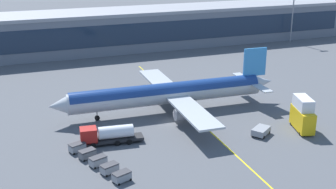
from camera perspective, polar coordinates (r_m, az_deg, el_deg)
name	(u,v)px	position (r m, az deg, el deg)	size (l,w,h in m)	color
ground_plane	(172,122)	(85.01, 0.48, -3.67)	(700.00, 700.00, 0.00)	#515459
apron_lead_in_line	(192,115)	(88.65, 3.21, -2.72)	(0.30, 80.00, 0.01)	yellow
terminal_building	(84,32)	(143.13, -10.88, 8.02)	(193.11, 18.63, 12.73)	slate
main_airliner	(169,93)	(89.06, 0.10, 0.18)	(48.13, 38.25, 12.01)	#B2B7BC
fuel_tanker	(108,135)	(76.24, -7.90, -5.20)	(11.01, 3.71, 3.25)	#232326
catering_lift	(303,114)	(84.37, 17.18, -2.50)	(4.38, 7.23, 6.30)	yellow
pushback_tug	(261,131)	(80.95, 12.02, -4.67)	(4.43, 4.05, 1.40)	gray
baggage_cart_0	(122,176)	(64.97, -6.07, -10.59)	(3.01, 2.35, 1.48)	gray
baggage_cart_1	(109,168)	(67.32, -7.66, -9.54)	(3.01, 2.35, 1.48)	gray
baggage_cart_2	(98,161)	(69.73, -9.13, -8.55)	(3.01, 2.35, 1.48)	gray
baggage_cart_3	(87,154)	(72.21, -10.50, -7.63)	(3.01, 2.35, 1.48)	#595B60
baggage_cart_4	(77,147)	(74.73, -11.77, -6.76)	(3.01, 2.35, 1.48)	gray
apron_light_mast_1	(293,8)	(159.65, 16.03, 10.77)	(2.80, 0.50, 20.09)	gray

